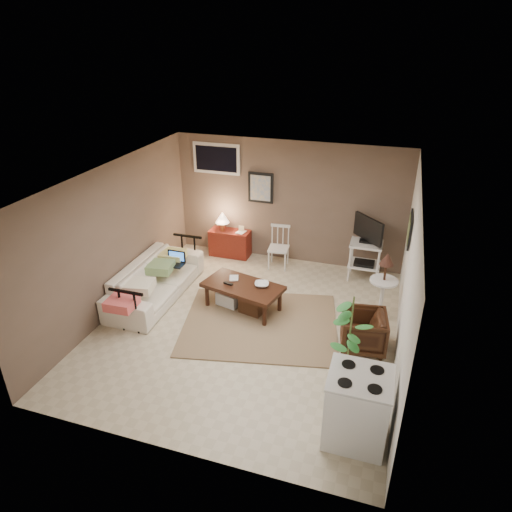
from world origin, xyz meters
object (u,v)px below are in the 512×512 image
(stove, at_px, (357,408))
(tv_stand, at_px, (366,247))
(coffee_table, at_px, (243,295))
(spindle_chair, at_px, (279,248))
(side_table, at_px, (384,279))
(sofa, at_px, (155,274))
(red_console, at_px, (229,241))
(armchair, at_px, (363,330))
(potted_plant, at_px, (349,341))

(stove, bearing_deg, tv_stand, 94.24)
(coffee_table, distance_m, spindle_chair, 1.66)
(tv_stand, bearing_deg, side_table, -72.79)
(coffee_table, height_order, sofa, sofa)
(coffee_table, distance_m, side_table, 2.28)
(tv_stand, bearing_deg, red_console, 176.45)
(stove, bearing_deg, armchair, 93.00)
(sofa, height_order, side_table, side_table)
(tv_stand, distance_m, potted_plant, 3.06)
(spindle_chair, distance_m, potted_plant, 3.51)
(tv_stand, distance_m, side_table, 1.31)
(side_table, xyz_separation_m, potted_plant, (-0.32, -1.80, 0.03))
(stove, bearing_deg, red_console, 127.07)
(armchair, distance_m, stove, 1.70)
(tv_stand, relative_size, stove, 1.35)
(coffee_table, bearing_deg, potted_plant, -36.47)
(potted_plant, bearing_deg, armchair, 82.48)
(red_console, distance_m, potted_plant, 4.29)
(coffee_table, distance_m, stove, 3.01)
(stove, bearing_deg, sofa, 150.26)
(red_console, distance_m, side_table, 3.45)
(spindle_chair, height_order, tv_stand, tv_stand)
(sofa, height_order, red_console, red_console)
(red_console, xyz_separation_m, potted_plant, (2.80, -3.22, 0.43))
(tv_stand, xyz_separation_m, armchair, (0.19, -2.13, -0.33))
(potted_plant, distance_m, stove, 0.85)
(spindle_chair, height_order, stove, stove)
(sofa, distance_m, red_console, 2.01)
(coffee_table, relative_size, red_console, 1.49)
(sofa, bearing_deg, tv_stand, -62.84)
(armchair, height_order, potted_plant, potted_plant)
(tv_stand, bearing_deg, potted_plant, -88.65)
(red_console, bearing_deg, potted_plant, -49.01)
(sofa, relative_size, spindle_chair, 2.62)
(spindle_chair, xyz_separation_m, stove, (1.92, -3.81, 0.06))
(coffee_table, xyz_separation_m, red_console, (-0.92, 1.83, 0.05))
(armchair, xyz_separation_m, potted_plant, (-0.12, -0.93, 0.43))
(sofa, xyz_separation_m, potted_plant, (3.44, -1.32, 0.33))
(tv_stand, relative_size, side_table, 1.04)
(tv_stand, height_order, stove, tv_stand)
(side_table, height_order, potted_plant, potted_plant)
(potted_plant, bearing_deg, spindle_chair, 119.33)
(potted_plant, relative_size, stove, 1.57)
(spindle_chair, bearing_deg, stove, -63.22)
(spindle_chair, relative_size, potted_plant, 0.58)
(potted_plant, xyz_separation_m, stove, (0.21, -0.76, -0.31))
(coffee_table, relative_size, sofa, 0.65)
(coffee_table, bearing_deg, side_table, 10.62)
(red_console, xyz_separation_m, spindle_chair, (1.09, -0.18, 0.06))
(armchair, relative_size, stove, 0.71)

